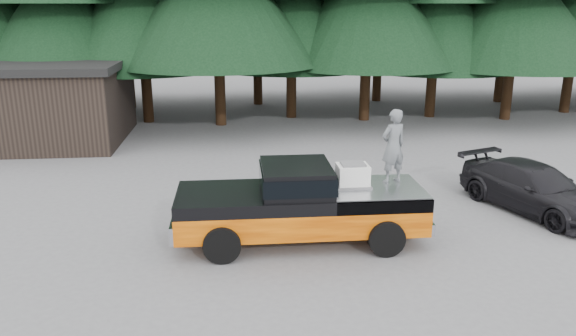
{
  "coord_description": "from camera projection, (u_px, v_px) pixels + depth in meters",
  "views": [
    {
      "loc": [
        -0.33,
        -11.77,
        5.53
      ],
      "look_at": [
        0.8,
        0.0,
        2.05
      ],
      "focal_mm": 35.0,
      "sensor_mm": 36.0,
      "label": 1
    }
  ],
  "objects": [
    {
      "name": "man_on_bed",
      "position": [
        393.0,
        146.0,
        13.47
      ],
      "size": [
        0.77,
        0.64,
        1.8
      ],
      "primitive_type": "imported",
      "rotation": [
        0.0,
        0.0,
        3.51
      ],
      "color": "#55595C",
      "rests_on": "pickup_truck"
    },
    {
      "name": "ground",
      "position": [
        253.0,
        255.0,
        12.83
      ],
      "size": [
        120.0,
        120.0,
        0.0
      ],
      "primitive_type": "plane",
      "color": "#515254",
      "rests_on": "ground"
    },
    {
      "name": "pickup_truck",
      "position": [
        300.0,
        215.0,
        13.39
      ],
      "size": [
        6.0,
        2.04,
        1.33
      ],
      "primitive_type": null,
      "color": "orange",
      "rests_on": "ground"
    },
    {
      "name": "air_compressor",
      "position": [
        353.0,
        176.0,
        13.34
      ],
      "size": [
        0.74,
        0.62,
        0.51
      ],
      "primitive_type": "cube",
      "rotation": [
        0.0,
        0.0,
        0.01
      ],
      "color": "silver",
      "rests_on": "pickup_truck"
    },
    {
      "name": "parked_car",
      "position": [
        534.0,
        188.0,
        15.42
      ],
      "size": [
        3.29,
        4.81,
        1.29
      ],
      "primitive_type": "imported",
      "rotation": [
        0.0,
        0.0,
        0.37
      ],
      "color": "black",
      "rests_on": "ground"
    },
    {
      "name": "utility_building",
      "position": [
        23.0,
        101.0,
        23.0
      ],
      "size": [
        8.4,
        6.4,
        3.3
      ],
      "color": "black",
      "rests_on": "ground"
    },
    {
      "name": "truck_cab",
      "position": [
        296.0,
        177.0,
        13.11
      ],
      "size": [
        1.66,
        1.9,
        0.59
      ],
      "primitive_type": "cube",
      "color": "black",
      "rests_on": "pickup_truck"
    }
  ]
}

